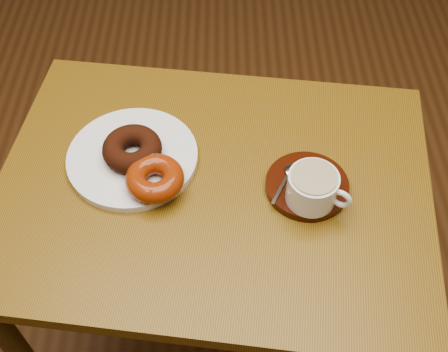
{
  "coord_description": "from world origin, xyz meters",
  "views": [
    {
      "loc": [
        0.26,
        -0.37,
        1.56
      ],
      "look_at": [
        0.27,
        0.26,
        0.77
      ],
      "focal_mm": 45.0,
      "sensor_mm": 36.0,
      "label": 1
    }
  ],
  "objects_px": {
    "saucer": "(307,186)",
    "coffee_cup": "(313,188)",
    "donut_plate": "(133,157)",
    "cafe_table": "(214,219)"
  },
  "relations": [
    {
      "from": "cafe_table",
      "to": "coffee_cup",
      "type": "distance_m",
      "value": 0.24
    },
    {
      "from": "saucer",
      "to": "coffee_cup",
      "type": "xyz_separation_m",
      "value": [
        0.0,
        -0.03,
        0.04
      ]
    },
    {
      "from": "cafe_table",
      "to": "coffee_cup",
      "type": "height_order",
      "value": "coffee_cup"
    },
    {
      "from": "saucer",
      "to": "cafe_table",
      "type": "bearing_deg",
      "value": 175.41
    },
    {
      "from": "coffee_cup",
      "to": "donut_plate",
      "type": "bearing_deg",
      "value": -168.21
    },
    {
      "from": "saucer",
      "to": "coffee_cup",
      "type": "distance_m",
      "value": 0.05
    },
    {
      "from": "coffee_cup",
      "to": "saucer",
      "type": "bearing_deg",
      "value": 124.43
    },
    {
      "from": "cafe_table",
      "to": "saucer",
      "type": "height_order",
      "value": "saucer"
    },
    {
      "from": "donut_plate",
      "to": "coffee_cup",
      "type": "xyz_separation_m",
      "value": [
        0.33,
        -0.1,
        0.04
      ]
    },
    {
      "from": "donut_plate",
      "to": "coffee_cup",
      "type": "height_order",
      "value": "coffee_cup"
    }
  ]
}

